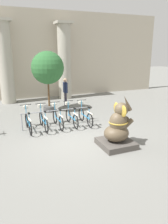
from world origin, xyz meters
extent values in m
plane|color=slate|center=(0.00, 0.00, 0.00)|extent=(60.00, 60.00, 0.00)
cube|color=#B2A893|center=(0.00, 8.60, 3.00)|extent=(20.00, 0.20, 6.00)
cylinder|color=#ADA899|center=(-1.93, 7.60, 2.50)|extent=(0.90, 0.90, 5.00)
cube|color=#ADA899|center=(-1.93, 7.60, 5.08)|extent=(1.12, 1.12, 0.16)
cylinder|color=#ADA899|center=(1.93, 7.60, 2.50)|extent=(0.90, 0.90, 5.00)
cube|color=#ADA899|center=(1.93, 7.60, 5.08)|extent=(1.12, 1.12, 0.16)
cylinder|color=gray|center=(-1.77, 1.95, 0.38)|extent=(0.05, 0.05, 0.75)
cylinder|color=gray|center=(1.34, 1.95, 0.38)|extent=(0.05, 0.05, 0.75)
cylinder|color=gray|center=(-0.22, 1.95, 0.75)|extent=(3.21, 0.04, 0.04)
torus|color=black|center=(-1.52, 2.35, 0.33)|extent=(0.05, 0.66, 0.66)
torus|color=black|center=(-1.52, 1.31, 0.33)|extent=(0.05, 0.66, 0.66)
cube|color=#338CC6|center=(-1.52, 1.83, 0.38)|extent=(0.04, 0.95, 0.04)
cube|color=silver|center=(-1.52, 1.31, 0.68)|extent=(0.06, 0.55, 0.03)
cylinder|color=#338CC6|center=(-1.52, 1.41, 0.61)|extent=(0.03, 0.03, 0.55)
cube|color=black|center=(-1.52, 1.41, 0.90)|extent=(0.08, 0.18, 0.04)
cylinder|color=#338CC6|center=(-1.52, 2.31, 0.69)|extent=(0.03, 0.03, 0.72)
cylinder|color=black|center=(-1.52, 2.31, 1.05)|extent=(0.48, 0.03, 0.03)
cube|color=silver|center=(-1.52, 2.41, 0.91)|extent=(0.20, 0.16, 0.14)
torus|color=black|center=(-0.87, 2.34, 0.33)|extent=(0.05, 0.66, 0.66)
torus|color=black|center=(-0.87, 1.29, 0.33)|extent=(0.05, 0.66, 0.66)
cube|color=#338CC6|center=(-0.87, 1.82, 0.38)|extent=(0.04, 0.95, 0.04)
cube|color=silver|center=(-0.87, 1.29, 0.68)|extent=(0.06, 0.55, 0.03)
cylinder|color=#338CC6|center=(-0.87, 1.39, 0.61)|extent=(0.03, 0.03, 0.55)
cube|color=black|center=(-0.87, 1.39, 0.90)|extent=(0.08, 0.18, 0.04)
cylinder|color=#338CC6|center=(-0.87, 2.30, 0.69)|extent=(0.03, 0.03, 0.72)
cylinder|color=black|center=(-0.87, 2.30, 1.05)|extent=(0.48, 0.03, 0.03)
cube|color=silver|center=(-0.87, 2.40, 0.91)|extent=(0.20, 0.16, 0.14)
torus|color=black|center=(-0.22, 2.36, 0.33)|extent=(0.05, 0.66, 0.66)
torus|color=black|center=(-0.22, 1.32, 0.33)|extent=(0.05, 0.66, 0.66)
cube|color=#338CC6|center=(-0.22, 1.84, 0.38)|extent=(0.04, 0.95, 0.04)
cube|color=silver|center=(-0.22, 1.32, 0.68)|extent=(0.06, 0.55, 0.03)
cylinder|color=#338CC6|center=(-0.22, 1.42, 0.61)|extent=(0.03, 0.03, 0.55)
cube|color=black|center=(-0.22, 1.42, 0.90)|extent=(0.08, 0.18, 0.04)
cylinder|color=#338CC6|center=(-0.22, 2.32, 0.69)|extent=(0.03, 0.03, 0.72)
cylinder|color=black|center=(-0.22, 2.32, 1.05)|extent=(0.48, 0.03, 0.03)
cube|color=silver|center=(-0.22, 2.42, 0.91)|extent=(0.20, 0.16, 0.14)
torus|color=black|center=(0.44, 2.36, 0.33)|extent=(0.05, 0.66, 0.66)
torus|color=black|center=(0.44, 1.31, 0.33)|extent=(0.05, 0.66, 0.66)
cube|color=#338CC6|center=(0.44, 1.84, 0.38)|extent=(0.04, 0.95, 0.04)
cube|color=silver|center=(0.44, 1.31, 0.68)|extent=(0.06, 0.55, 0.03)
cylinder|color=#338CC6|center=(0.44, 1.41, 0.61)|extent=(0.03, 0.03, 0.55)
cube|color=black|center=(0.44, 1.41, 0.90)|extent=(0.08, 0.18, 0.04)
cylinder|color=#338CC6|center=(0.44, 2.32, 0.69)|extent=(0.03, 0.03, 0.72)
cylinder|color=black|center=(0.44, 2.32, 1.05)|extent=(0.48, 0.03, 0.03)
cube|color=silver|center=(0.44, 2.42, 0.91)|extent=(0.20, 0.16, 0.14)
torus|color=black|center=(1.09, 2.29, 0.33)|extent=(0.05, 0.66, 0.66)
torus|color=black|center=(1.09, 1.24, 0.33)|extent=(0.05, 0.66, 0.66)
cube|color=#338CC6|center=(1.09, 1.77, 0.38)|extent=(0.04, 0.95, 0.04)
cube|color=silver|center=(1.09, 1.24, 0.68)|extent=(0.06, 0.55, 0.03)
cylinder|color=#338CC6|center=(1.09, 1.34, 0.61)|extent=(0.03, 0.03, 0.55)
cube|color=black|center=(1.09, 1.34, 0.90)|extent=(0.08, 0.18, 0.04)
cylinder|color=#338CC6|center=(1.09, 2.25, 0.69)|extent=(0.03, 0.03, 0.72)
cylinder|color=black|center=(1.09, 2.25, 1.05)|extent=(0.48, 0.03, 0.03)
cube|color=silver|center=(1.09, 2.35, 0.91)|extent=(0.20, 0.16, 0.14)
cube|color=#4C4742|center=(1.17, -0.92, 0.11)|extent=(1.18, 1.18, 0.21)
ellipsoid|color=brown|center=(1.17, -0.92, 0.51)|extent=(0.91, 0.80, 0.59)
ellipsoid|color=brown|center=(1.22, -0.92, 0.91)|extent=(0.64, 0.59, 0.75)
sphere|color=brown|center=(1.33, -0.92, 1.36)|extent=(0.48, 0.48, 0.48)
ellipsoid|color=#B79333|center=(1.27, -0.68, 1.36)|extent=(0.08, 0.34, 0.41)
ellipsoid|color=#B79333|center=(1.27, -1.16, 1.36)|extent=(0.08, 0.34, 0.41)
cone|color=brown|center=(1.54, -0.92, 1.57)|extent=(0.41, 0.17, 0.60)
cylinder|color=brown|center=(1.52, -0.78, 0.83)|extent=(0.48, 0.16, 0.43)
cylinder|color=brown|center=(1.52, -1.05, 0.83)|extent=(0.48, 0.16, 0.43)
torus|color=#B79333|center=(1.22, -0.92, 0.91)|extent=(0.67, 0.67, 0.05)
cylinder|color=#383342|center=(1.27, 5.50, 0.42)|extent=(0.11, 0.11, 0.83)
cylinder|color=#383342|center=(1.27, 5.33, 0.42)|extent=(0.11, 0.11, 0.83)
cube|color=#1E284C|center=(1.27, 5.41, 1.14)|extent=(0.20, 0.32, 0.62)
sphere|color=tan|center=(1.27, 5.41, 1.59)|extent=(0.23, 0.23, 0.23)
cylinder|color=#1E284C|center=(1.27, 5.61, 1.17)|extent=(0.07, 0.07, 0.56)
cylinder|color=#1E284C|center=(1.27, 5.21, 1.17)|extent=(0.07, 0.07, 0.56)
cylinder|color=#4C4C4C|center=(0.04, 4.57, 0.15)|extent=(0.68, 0.68, 0.30)
cylinder|color=brown|center=(0.04, 4.57, 1.01)|extent=(0.10, 0.10, 1.42)
sphere|color=#2D6633|center=(0.04, 4.57, 2.43)|extent=(1.77, 1.77, 1.77)
camera|label=1|loc=(-2.63, -7.20, 3.36)|focal=35.00mm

